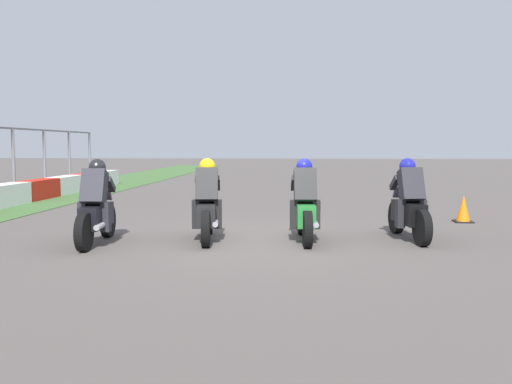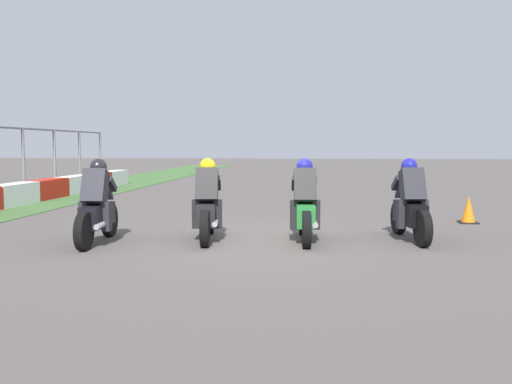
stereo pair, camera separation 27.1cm
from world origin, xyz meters
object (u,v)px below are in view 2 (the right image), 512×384
(rider_lane_b, at_px, (305,207))
(rider_lane_c, at_px, (208,206))
(traffic_cone, at_px, (469,210))
(rider_lane_d, at_px, (97,208))
(rider_lane_a, at_px, (410,207))

(rider_lane_b, xyz_separation_m, rider_lane_c, (-0.09, 1.78, 0.00))
(rider_lane_c, height_order, traffic_cone, rider_lane_c)
(rider_lane_c, distance_m, rider_lane_d, 1.97)
(rider_lane_b, relative_size, rider_lane_c, 1.00)
(rider_lane_a, height_order, rider_lane_c, same)
(rider_lane_a, xyz_separation_m, rider_lane_d, (-0.92, 5.61, 0.00))
(rider_lane_b, xyz_separation_m, rider_lane_d, (-0.61, 3.68, 0.00))
(rider_lane_c, bearing_deg, rider_lane_d, 98.01)
(traffic_cone, bearing_deg, rider_lane_c, 116.92)
(rider_lane_a, xyz_separation_m, rider_lane_c, (-0.39, 3.72, 0.00))
(rider_lane_c, bearing_deg, traffic_cone, -70.57)
(rider_lane_d, distance_m, traffic_cone, 8.01)
(rider_lane_d, relative_size, traffic_cone, 3.32)
(rider_lane_a, distance_m, rider_lane_c, 3.74)
(rider_lane_a, distance_m, rider_lane_b, 1.95)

